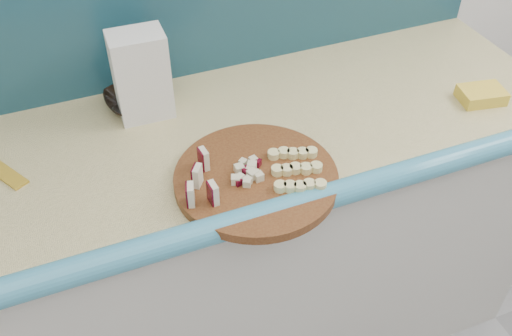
{
  "coord_description": "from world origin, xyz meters",
  "views": [
    {
      "loc": [
        -0.04,
        0.44,
        1.79
      ],
      "look_at": [
        0.3,
        1.3,
        0.95
      ],
      "focal_mm": 40.0,
      "sensor_mm": 36.0,
      "label": 1
    }
  ],
  "objects": [
    {
      "name": "kitchen_counter",
      "position": [
        0.1,
        1.5,
        0.46
      ],
      "size": [
        2.2,
        0.63,
        0.91
      ],
      "color": "beige",
      "rests_on": "ground"
    },
    {
      "name": "cutting_board",
      "position": [
        0.3,
        1.3,
        0.92
      ],
      "size": [
        0.45,
        0.45,
        0.02
      ],
      "primitive_type": "cylinder",
      "rotation": [
        0.0,
        0.0,
        -0.28
      ],
      "color": "#48220F",
      "rests_on": "kitchen_counter"
    },
    {
      "name": "apple_wedges",
      "position": [
        0.18,
        1.3,
        0.96
      ],
      "size": [
        0.08,
        0.14,
        0.05
      ],
      "color": "beige",
      "rests_on": "cutting_board"
    },
    {
      "name": "banana_slices",
      "position": [
        0.39,
        1.28,
        0.94
      ],
      "size": [
        0.14,
        0.16,
        0.02
      ],
      "color": "#DFD388",
      "rests_on": "cutting_board"
    },
    {
      "name": "sponge",
      "position": [
        0.97,
        1.37,
        0.93
      ],
      "size": [
        0.13,
        0.1,
        0.03
      ],
      "primitive_type": "cube",
      "rotation": [
        0.0,
        0.0,
        -0.18
      ],
      "color": "gold",
      "rests_on": "kitchen_counter"
    },
    {
      "name": "backsplash",
      "position": [
        0.1,
        1.79,
        1.16
      ],
      "size": [
        2.2,
        0.02,
        0.5
      ],
      "primitive_type": "cube",
      "color": "teal",
      "rests_on": "kitchen_counter"
    },
    {
      "name": "apple_chunks",
      "position": [
        0.28,
        1.31,
        0.94
      ],
      "size": [
        0.06,
        0.06,
        0.02
      ],
      "color": "beige",
      "rests_on": "cutting_board"
    },
    {
      "name": "brown_bowl",
      "position": [
        0.12,
        1.68,
        0.93
      ],
      "size": [
        0.17,
        0.17,
        0.04
      ],
      "primitive_type": "imported",
      "rotation": [
        0.0,
        0.0,
        0.11
      ],
      "color": "black",
      "rests_on": "kitchen_counter"
    },
    {
      "name": "flour_bag",
      "position": [
        0.14,
        1.65,
        1.02
      ],
      "size": [
        0.14,
        0.1,
        0.23
      ],
      "primitive_type": "cube",
      "rotation": [
        0.0,
        0.0,
        -0.03
      ],
      "color": "silver",
      "rests_on": "kitchen_counter"
    }
  ]
}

